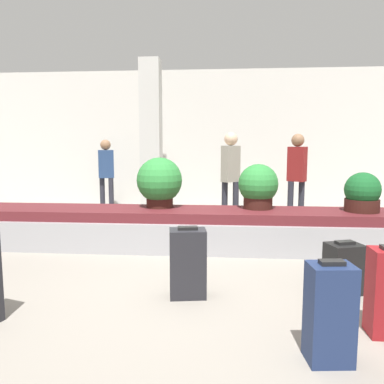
# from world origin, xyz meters

# --- Properties ---
(ground_plane) EXTENTS (18.00, 18.00, 0.00)m
(ground_plane) POSITION_xyz_m (0.00, 0.00, 0.00)
(ground_plane) COLOR gray
(back_wall) EXTENTS (18.00, 0.06, 3.20)m
(back_wall) POSITION_xyz_m (0.00, 5.05, 1.60)
(back_wall) COLOR silver
(back_wall) RESTS_ON ground_plane
(carousel) EXTENTS (6.67, 0.98, 0.56)m
(carousel) POSITION_xyz_m (0.00, 1.54, 0.27)
(carousel) COLOR #9E9EA3
(carousel) RESTS_ON ground_plane
(pillar) EXTENTS (0.41, 0.41, 3.20)m
(pillar) POSITION_xyz_m (-1.04, 3.92, 1.60)
(pillar) COLOR silver
(pillar) RESTS_ON ground_plane
(suitcase_0) EXTENTS (0.32, 0.26, 0.71)m
(suitcase_0) POSITION_xyz_m (1.16, -1.29, 0.34)
(suitcase_0) COLOR navy
(suitcase_0) RESTS_ON ground_plane
(suitcase_3) EXTENTS (0.38, 0.29, 0.69)m
(suitcase_3) POSITION_xyz_m (0.11, -0.26, 0.34)
(suitcase_3) COLOR #232328
(suitcase_3) RESTS_ON ground_plane
(suitcase_4) EXTENTS (0.39, 0.34, 0.53)m
(suitcase_4) POSITION_xyz_m (1.65, -0.04, 0.25)
(suitcase_4) COLOR black
(suitcase_4) RESTS_ON ground_plane
(potted_plant_0) EXTENTS (0.48, 0.48, 0.55)m
(potted_plant_0) POSITION_xyz_m (2.36, 1.55, 0.81)
(potted_plant_0) COLOR #381914
(potted_plant_0) RESTS_ON carousel
(potted_plant_1) EXTENTS (0.67, 0.67, 0.74)m
(potted_plant_1) POSITION_xyz_m (-0.49, 1.68, 0.93)
(potted_plant_1) COLOR #381914
(potted_plant_1) RESTS_ON carousel
(potted_plant_2) EXTENTS (0.57, 0.57, 0.65)m
(potted_plant_2) POSITION_xyz_m (0.95, 1.69, 0.88)
(potted_plant_2) COLOR #381914
(potted_plant_2) RESTS_ON carousel
(traveler_0) EXTENTS (0.36, 0.29, 1.60)m
(traveler_0) POSITION_xyz_m (-2.12, 4.27, 0.95)
(traveler_0) COLOR #282833
(traveler_0) RESTS_ON ground_plane
(traveler_1) EXTENTS (0.36, 0.33, 1.69)m
(traveler_1) POSITION_xyz_m (1.81, 3.33, 1.01)
(traveler_1) COLOR #282833
(traveler_1) RESTS_ON ground_plane
(traveler_2) EXTENTS (0.36, 0.35, 1.71)m
(traveler_2) POSITION_xyz_m (0.58, 3.02, 1.02)
(traveler_2) COLOR #282833
(traveler_2) RESTS_ON ground_plane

